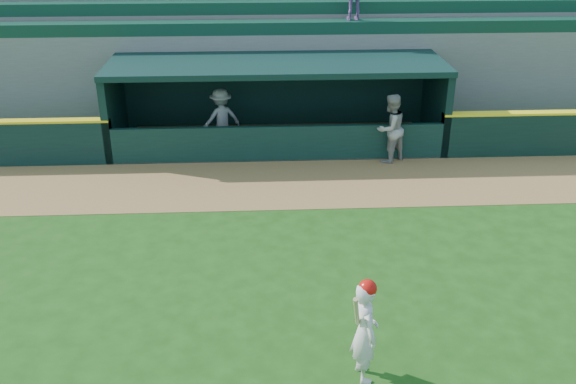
# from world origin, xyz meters

# --- Properties ---
(ground) EXTENTS (120.00, 120.00, 0.00)m
(ground) POSITION_xyz_m (0.00, 0.00, 0.00)
(ground) COLOR #194210
(ground) RESTS_ON ground
(warning_track) EXTENTS (40.00, 3.00, 0.01)m
(warning_track) POSITION_xyz_m (0.00, 4.90, 0.01)
(warning_track) COLOR olive
(warning_track) RESTS_ON ground
(dugout_player_front) EXTENTS (1.16, 1.11, 1.89)m
(dugout_player_front) POSITION_xyz_m (3.01, 6.29, 0.94)
(dugout_player_front) COLOR gray
(dugout_player_front) RESTS_ON ground
(dugout_player_inside) EXTENTS (1.28, 1.02, 1.73)m
(dugout_player_inside) POSITION_xyz_m (-1.60, 7.63, 0.86)
(dugout_player_inside) COLOR #9D9D98
(dugout_player_inside) RESTS_ON ground
(dugout) EXTENTS (9.40, 2.80, 2.46)m
(dugout) POSITION_xyz_m (0.00, 8.00, 1.36)
(dugout) COLOR #63635E
(dugout) RESTS_ON ground
(stands) EXTENTS (34.50, 6.26, 7.60)m
(stands) POSITION_xyz_m (-0.03, 12.57, 2.40)
(stands) COLOR slate
(stands) RESTS_ON ground
(batter_at_plate) EXTENTS (0.53, 0.80, 1.73)m
(batter_at_plate) POSITION_xyz_m (0.93, -2.31, 0.86)
(batter_at_plate) COLOR silver
(batter_at_plate) RESTS_ON ground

